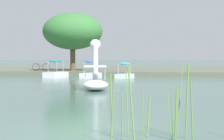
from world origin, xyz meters
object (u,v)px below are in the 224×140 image
(tree_sapling_by_fence, at_px, (73,31))
(bicycle_parked, at_px, (41,67))
(pedal_boat_cyan, at_px, (124,73))
(swan_boat, at_px, (95,78))
(pedal_boat_teal, at_px, (56,73))
(pedal_boat_blue, at_px, (91,73))

(tree_sapling_by_fence, bearing_deg, bicycle_parked, -167.48)
(bicycle_parked, bearing_deg, pedal_boat_cyan, -25.26)
(swan_boat, height_order, bicycle_parked, swan_boat)
(swan_boat, xyz_separation_m, bicycle_parked, (-8.23, 16.21, 0.17))
(swan_boat, xyz_separation_m, pedal_boat_teal, (-5.53, 11.92, -0.19))
(pedal_boat_blue, bearing_deg, pedal_boat_teal, -175.75)
(tree_sapling_by_fence, xyz_separation_m, bicycle_parked, (-3.06, -0.68, -3.54))
(tree_sapling_by_fence, relative_size, bicycle_parked, 4.83)
(pedal_boat_blue, distance_m, bicycle_parked, 7.06)
(pedal_boat_cyan, relative_size, pedal_boat_teal, 0.80)
(tree_sapling_by_fence, bearing_deg, swan_boat, -72.99)
(tree_sapling_by_fence, height_order, bicycle_parked, tree_sapling_by_fence)
(swan_boat, distance_m, tree_sapling_by_fence, 18.05)
(pedal_boat_blue, bearing_deg, pedal_boat_cyan, -0.60)
(pedal_boat_teal, height_order, bicycle_parked, pedal_boat_teal)
(pedal_boat_blue, bearing_deg, bicycle_parked, 144.79)
(pedal_boat_teal, xyz_separation_m, tree_sapling_by_fence, (0.36, 4.97, 3.91))
(pedal_boat_cyan, distance_m, bicycle_parked, 9.61)
(bicycle_parked, bearing_deg, pedal_boat_teal, -57.81)
(pedal_boat_blue, relative_size, tree_sapling_by_fence, 0.30)
(pedal_boat_cyan, height_order, tree_sapling_by_fence, tree_sapling_by_fence)
(pedal_boat_blue, bearing_deg, swan_boat, -78.51)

